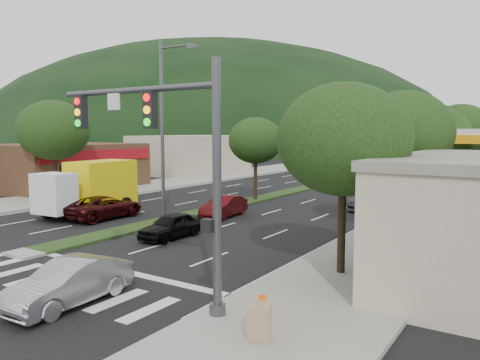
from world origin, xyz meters
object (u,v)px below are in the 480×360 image
Objects in this scene: tree_r_e at (475,134)px; car_queue_b at (370,198)px; tree_r_c at (435,137)px; box_truck at (92,189)px; tree_l_a at (54,130)px; tree_r_d at (460,130)px; tree_r_a at (344,140)px; sedan_silver at (70,283)px; car_queue_c at (224,207)px; car_queue_a at (171,226)px; tree_med_far at (368,132)px; motorhome at (440,164)px; tree_med_near at (256,141)px; streetlight_near at (165,123)px; car_queue_d at (398,191)px; suv_maroon at (104,207)px; a_frame_sign at (259,319)px; tree_r_b at (403,133)px; streetlight_mid at (335,127)px; traffic_signal at (170,148)px.

tree_r_e is 1.36× the size of car_queue_b.
tree_r_c is 0.96× the size of box_truck.
tree_r_d is at bearing 39.23° from tree_l_a.
tree_r_a reaches higher than sedan_silver.
box_truck is (-7.57, -3.46, 0.90)m from car_queue_c.
tree_r_d is at bearing 71.06° from car_queue_a.
tree_r_d reaches higher than tree_med_far.
tree_r_d is 0.81× the size of motorhome.
car_queue_c is (1.93, -6.83, -3.80)m from tree_med_near.
tree_med_near is (-12.00, 14.00, -0.39)m from tree_r_a.
tree_med_near is 0.60× the size of streetlight_near.
suv_maroon is at bearing -131.08° from car_queue_d.
tree_med_near reaches higher than box_truck.
car_queue_d is at bearing 61.87° from streetlight_near.
tree_r_d reaches higher than tree_r_c.
car_queue_c is at bearing -109.25° from tree_r_e.
a_frame_sign is (12.19, -10.30, -4.89)m from streetlight_near.
tree_med_far is (-12.00, 32.00, -0.03)m from tree_r_b.
tree_l_a is 1.07× the size of box_truck.
suv_maroon is (8.76, -3.05, -4.51)m from tree_l_a.
sedan_silver is 42.61m from motorhome.
suv_maroon is 3.99× the size of a_frame_sign.
car_queue_b is 0.98× the size of car_queue_d.
tree_r_a reaches higher than car_queue_b.
tree_r_b is 1.81× the size of car_queue_c.
tree_r_e is 38.73m from tree_l_a.
motorhome is at bearing 81.10° from car_queue_a.
a_frame_sign reaches higher than sedan_silver.
tree_r_b is at bearing -69.44° from tree_med_far.
car_queue_d is at bearing 33.42° from tree_l_a.
tree_l_a is at bearing -157.80° from tree_r_c.
tree_r_e is (0.00, 20.00, 0.14)m from tree_r_c.
tree_r_d is 0.72× the size of streetlight_mid.
tree_l_a is 23.06m from car_queue_b.
car_queue_c is (-10.07, -8.83, -4.12)m from tree_r_c.
tree_med_far is 1.95× the size of car_queue_a.
tree_r_b is 1.07× the size of tree_r_c.
tree_r_d is at bearing 76.75° from sedan_silver.
sedan_silver is 3.29× the size of a_frame_sign.
traffic_signal is 1.04× the size of tree_r_e.
tree_med_near reaches higher than car_queue_a.
a_frame_sign is (10.46, -13.48, 0.06)m from car_queue_c.
traffic_signal is at bearing -28.19° from tree_l_a.
car_queue_c is 0.43× the size of motorhome.
tree_med_near reaches higher than a_frame_sign.
tree_l_a reaches higher than traffic_signal.
streetlight_mid is (-11.79, 21.00, 0.55)m from tree_r_b.
tree_l_a reaches higher than tree_r_a.
streetlight_near is 32.96m from motorhome.
tree_r_d reaches higher than car_queue_a.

